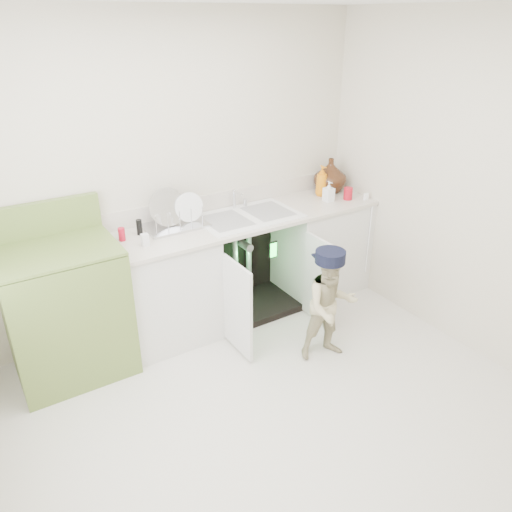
{
  "coord_description": "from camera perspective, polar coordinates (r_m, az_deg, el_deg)",
  "views": [
    {
      "loc": [
        -1.48,
        -2.13,
        2.41
      ],
      "look_at": [
        0.32,
        0.7,
        0.8
      ],
      "focal_mm": 35.0,
      "sensor_mm": 36.0,
      "label": 1
    }
  ],
  "objects": [
    {
      "name": "room_shell",
      "position": [
        2.84,
        2.16,
        1.56
      ],
      "size": [
        6.0,
        5.5,
        1.26
      ],
      "color": "beige",
      "rests_on": "ground"
    },
    {
      "name": "ground",
      "position": [
        3.54,
        1.81,
        -17.23
      ],
      "size": [
        3.5,
        3.5,
        0.0
      ],
      "primitive_type": "plane",
      "color": "#BAB2A3",
      "rests_on": "ground"
    },
    {
      "name": "counter_run",
      "position": [
        4.38,
        -0.67,
        -0.56
      ],
      "size": [
        2.44,
        1.02,
        1.22
      ],
      "color": "white",
      "rests_on": "ground"
    },
    {
      "name": "avocado_stove",
      "position": [
        3.85,
        -20.86,
        -5.73
      ],
      "size": [
        0.8,
        0.65,
        1.24
      ],
      "color": "olive",
      "rests_on": "ground"
    },
    {
      "name": "repair_worker",
      "position": [
        3.81,
        8.52,
        -5.51
      ],
      "size": [
        0.5,
        0.8,
        0.9
      ],
      "rotation": [
        0.0,
        0.0,
        -0.26
      ],
      "color": "beige",
      "rests_on": "ground"
    }
  ]
}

